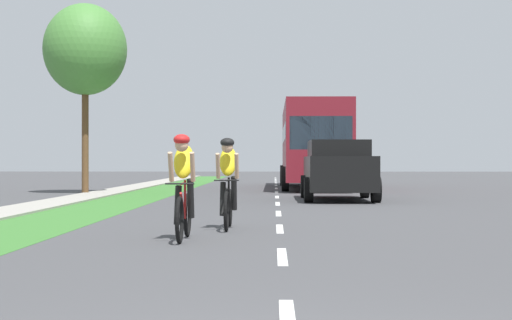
{
  "coord_description": "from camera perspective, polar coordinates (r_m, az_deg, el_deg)",
  "views": [
    {
      "loc": [
        -0.1,
        -3.93,
        1.2
      ],
      "look_at": [
        -0.71,
        23.32,
        1.2
      ],
      "focal_mm": 56.13,
      "sensor_mm": 36.0,
      "label": 1
    }
  ],
  "objects": [
    {
      "name": "ground_plane",
      "position": [
        23.96,
        1.53,
        -2.88
      ],
      "size": [
        120.0,
        120.0,
        0.0
      ],
      "primitive_type": "plane",
      "color": "#424244"
    },
    {
      "name": "cyclist_trailing",
      "position": [
        13.89,
        -2.01,
        -1.6
      ],
      "size": [
        0.42,
        1.72,
        1.58
      ],
      "color": "black",
      "rests_on": "ground_plane"
    },
    {
      "name": "cyclist_lead",
      "position": [
        12.0,
        -5.19,
        -1.86
      ],
      "size": [
        0.42,
        1.72,
        1.58
      ],
      "color": "black",
      "rests_on": "ground_plane"
    },
    {
      "name": "sidewalk_concrete",
      "position": [
        24.71,
        -12.94,
        -2.78
      ],
      "size": [
        1.32,
        70.0,
        0.1
      ],
      "primitive_type": "cube",
      "color": "#9E998E",
      "rests_on": "ground_plane"
    },
    {
      "name": "bus_maroon",
      "position": [
        34.42,
        4.09,
        1.29
      ],
      "size": [
        2.78,
        11.6,
        3.48
      ],
      "color": "maroon",
      "rests_on": "ground_plane"
    },
    {
      "name": "street_tree_near",
      "position": [
        29.28,
        -12.08,
        7.67
      ],
      "size": [
        2.95,
        2.95,
        6.76
      ],
      "color": "brown",
      "rests_on": "ground_plane"
    },
    {
      "name": "suv_black",
      "position": [
        24.15,
        5.87,
        -0.61
      ],
      "size": [
        2.15,
        4.7,
        1.79
      ],
      "color": "black",
      "rests_on": "ground_plane"
    },
    {
      "name": "grass_verge",
      "position": [
        24.36,
        -9.16,
        -2.82
      ],
      "size": [
        1.99,
        70.0,
        0.01
      ],
      "primitive_type": "cube",
      "color": "#38722D",
      "rests_on": "ground_plane"
    },
    {
      "name": "lane_markings_center",
      "position": [
        27.95,
        1.49,
        -2.46
      ],
      "size": [
        0.12,
        53.8,
        0.01
      ],
      "color": "white",
      "rests_on": "ground_plane"
    }
  ]
}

